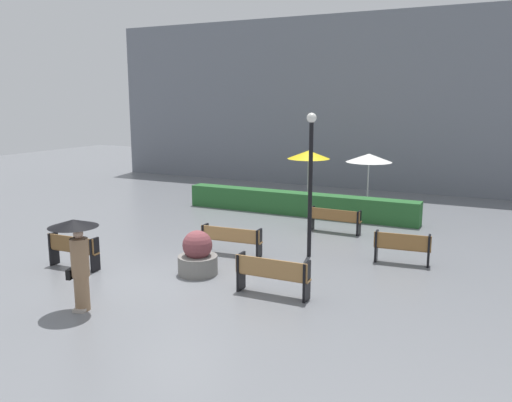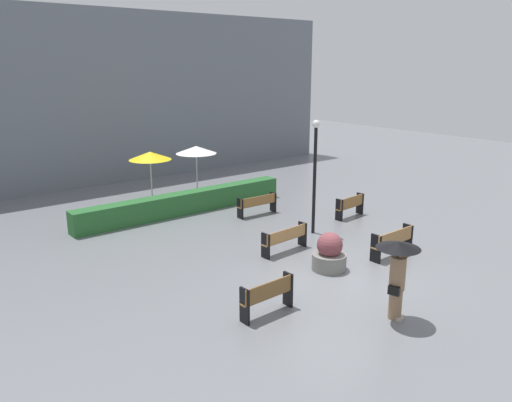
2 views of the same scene
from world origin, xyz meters
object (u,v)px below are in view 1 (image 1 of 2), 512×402
(lamp_post, at_px, (311,171))
(bench_mid_center, at_px, (231,238))
(pedestrian_with_umbrella, at_px, (77,250))
(patio_umbrella_yellow, at_px, (309,155))
(bench_back_row, at_px, (335,218))
(bench_far_right, at_px, (402,246))
(bench_near_left, at_px, (73,249))
(planter_pot, at_px, (198,256))
(patio_umbrella_white, at_px, (369,158))
(bench_near_right, at_px, (272,274))

(lamp_post, bearing_deg, bench_mid_center, -158.22)
(pedestrian_with_umbrella, height_order, patio_umbrella_yellow, patio_umbrella_yellow)
(bench_back_row, distance_m, lamp_post, 3.64)
(bench_far_right, bearing_deg, bench_near_left, -151.63)
(bench_back_row, bearing_deg, bench_far_right, -42.89)
(pedestrian_with_umbrella, bearing_deg, patio_umbrella_yellow, 88.62)
(bench_near_left, bearing_deg, bench_mid_center, 42.59)
(bench_mid_center, relative_size, planter_pot, 1.60)
(patio_umbrella_yellow, relative_size, patio_umbrella_white, 1.02)
(bench_back_row, distance_m, patio_umbrella_yellow, 5.25)
(bench_near_left, relative_size, patio_umbrella_yellow, 0.67)
(bench_mid_center, relative_size, patio_umbrella_white, 0.82)
(planter_pot, bearing_deg, lamp_post, 53.29)
(bench_near_left, height_order, patio_umbrella_white, patio_umbrella_white)
(bench_mid_center, distance_m, bench_near_right, 3.47)
(bench_near_left, bearing_deg, lamp_post, 35.51)
(planter_pot, bearing_deg, patio_umbrella_yellow, 93.99)
(bench_near_right, bearing_deg, patio_umbrella_white, 92.83)
(bench_near_right, height_order, bench_back_row, bench_near_right)
(planter_pot, bearing_deg, bench_near_left, -162.21)
(bench_near_right, distance_m, planter_pot, 2.44)
(bench_mid_center, distance_m, patio_umbrella_white, 8.80)
(patio_umbrella_yellow, xyz_separation_m, patio_umbrella_white, (2.54, 0.31, -0.05))
(lamp_post, bearing_deg, bench_near_left, -144.49)
(lamp_post, bearing_deg, bench_near_right, -84.54)
(bench_far_right, bearing_deg, pedestrian_with_umbrella, -131.58)
(lamp_post, height_order, patio_umbrella_white, lamp_post)
(bench_back_row, distance_m, pedestrian_with_umbrella, 9.43)
(bench_back_row, xyz_separation_m, bench_far_right, (2.76, -2.57, 0.02))
(bench_mid_center, xyz_separation_m, patio_umbrella_white, (1.90, 8.44, 1.62))
(bench_far_right, relative_size, planter_pot, 1.32)
(lamp_post, distance_m, patio_umbrella_yellow, 7.80)
(lamp_post, bearing_deg, patio_umbrella_white, 91.68)
(bench_near_right, bearing_deg, bench_mid_center, 134.68)
(bench_back_row, relative_size, pedestrian_with_umbrella, 0.90)
(bench_mid_center, xyz_separation_m, bench_back_row, (1.93, 3.87, -0.00))
(bench_far_right, height_order, patio_umbrella_yellow, patio_umbrella_yellow)
(bench_far_right, bearing_deg, bench_mid_center, -164.46)
(planter_pot, bearing_deg, patio_umbrella_white, 79.92)
(bench_back_row, bearing_deg, pedestrian_with_umbrella, -107.91)
(bench_mid_center, bearing_deg, patio_umbrella_white, 77.32)
(patio_umbrella_yellow, bearing_deg, bench_near_right, -73.78)
(bench_back_row, xyz_separation_m, pedestrian_with_umbrella, (-2.89, -8.93, 0.85))
(lamp_post, distance_m, patio_umbrella_white, 7.61)
(bench_mid_center, bearing_deg, bench_far_right, 15.54)
(bench_near_left, bearing_deg, bench_near_right, 5.15)
(bench_near_left, relative_size, planter_pot, 1.33)
(bench_back_row, xyz_separation_m, patio_umbrella_yellow, (-2.57, 4.26, 1.67))
(patio_umbrella_white, bearing_deg, bench_mid_center, -102.68)
(patio_umbrella_yellow, bearing_deg, bench_near_left, -103.15)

